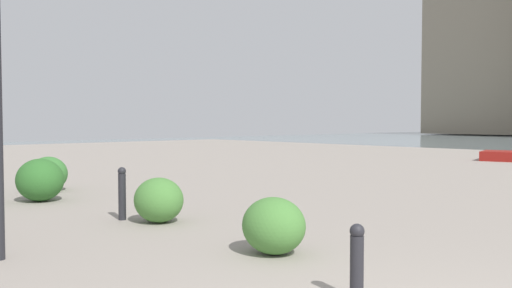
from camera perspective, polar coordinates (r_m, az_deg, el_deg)
The scene contains 7 objects.
building_annex at distance 77.38m, azimuth 24.79°, elevation 10.71°, with size 14.43×13.81×26.01m.
bollard_near at distance 4.79m, azimuth 10.83°, elevation -12.25°, with size 0.13×0.13×0.68m.
bollard_mid at distance 8.70m, azimuth -14.25°, elevation -5.09°, with size 0.13×0.13×0.84m.
shrub_low at distance 8.37m, azimuth -10.46°, elevation -5.97°, with size 0.82×0.74×0.70m.
shrub_round at distance 12.83m, azimuth -21.50°, elevation -3.01°, with size 0.91×0.82×0.78m.
shrub_wide at distance 6.31m, azimuth 1.92°, elevation -8.80°, with size 0.79×0.71×0.67m.
shrub_tall at distance 11.22m, azimuth -22.28°, elevation -3.61°, with size 0.99×0.89×0.84m.
Camera 1 is at (-1.25, 2.99, 1.57)m, focal length 37.07 mm.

